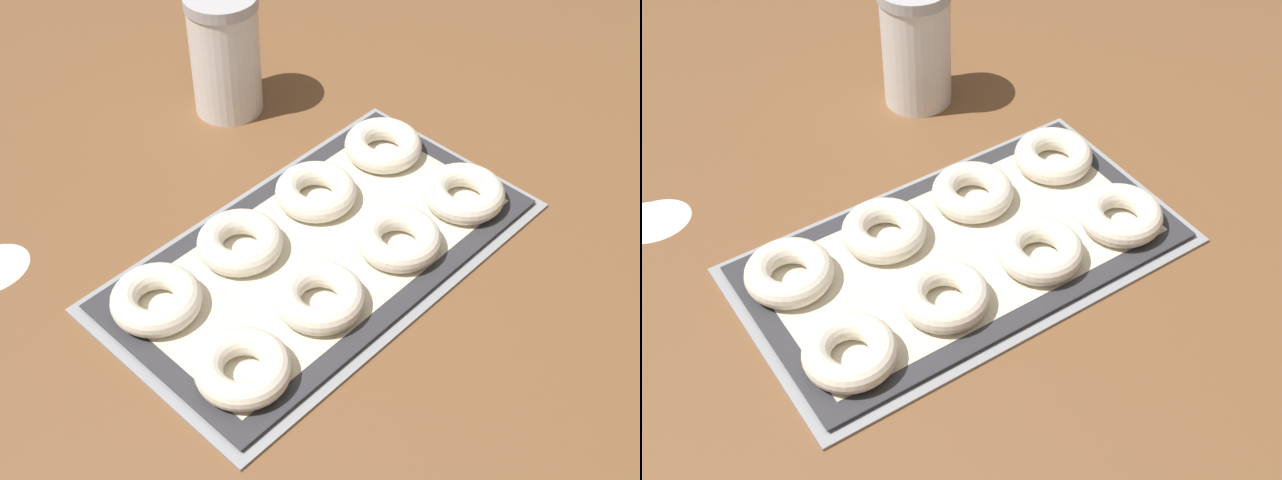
{
  "view_description": "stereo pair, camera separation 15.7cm",
  "coord_description": "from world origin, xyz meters",
  "views": [
    {
      "loc": [
        -0.53,
        -0.51,
        0.76
      ],
      "look_at": [
        -0.01,
        0.0,
        0.03
      ],
      "focal_mm": 50.0,
      "sensor_mm": 36.0,
      "label": 1
    },
    {
      "loc": [
        -0.41,
        -0.61,
        0.76
      ],
      "look_at": [
        -0.01,
        0.0,
        0.03
      ],
      "focal_mm": 50.0,
      "sensor_mm": 36.0,
      "label": 2
    }
  ],
  "objects": [
    {
      "name": "baking_tray",
      "position": [
        -0.01,
        0.0,
        0.0
      ],
      "size": [
        0.52,
        0.29,
        0.01
      ],
      "color": "#93969B",
      "rests_on": "ground_plane"
    },
    {
      "name": "bagel_back_mid_right",
      "position": [
        0.05,
        0.06,
        0.03
      ],
      "size": [
        0.1,
        0.1,
        0.03
      ],
      "color": "silver",
      "rests_on": "baking_mat"
    },
    {
      "name": "baking_mat",
      "position": [
        -0.01,
        0.0,
        0.01
      ],
      "size": [
        0.5,
        0.27,
        0.0
      ],
      "color": "#333338",
      "rests_on": "baking_tray"
    },
    {
      "name": "bagel_back_mid_left",
      "position": [
        -0.07,
        0.07,
        0.03
      ],
      "size": [
        0.1,
        0.1,
        0.03
      ],
      "color": "silver",
      "rests_on": "baking_mat"
    },
    {
      "name": "bagel_back_far_right",
      "position": [
        0.18,
        0.06,
        0.03
      ],
      "size": [
        0.1,
        0.1,
        0.03
      ],
      "color": "silver",
      "rests_on": "baking_mat"
    },
    {
      "name": "flour_canister",
      "position": [
        0.12,
        0.3,
        0.09
      ],
      "size": [
        0.1,
        0.1,
        0.18
      ],
      "color": "white",
      "rests_on": "ground_plane"
    },
    {
      "name": "bagel_back_far_left",
      "position": [
        -0.2,
        0.07,
        0.03
      ],
      "size": [
        0.1,
        0.1,
        0.03
      ],
      "color": "silver",
      "rests_on": "baking_mat"
    },
    {
      "name": "bagel_front_far_right",
      "position": [
        0.18,
        -0.07,
        0.03
      ],
      "size": [
        0.1,
        0.1,
        0.03
      ],
      "color": "silver",
      "rests_on": "baking_mat"
    },
    {
      "name": "bagel_front_far_left",
      "position": [
        -0.19,
        -0.07,
        0.03
      ],
      "size": [
        0.1,
        0.1,
        0.03
      ],
      "color": "silver",
      "rests_on": "baking_mat"
    },
    {
      "name": "ground_plane",
      "position": [
        0.0,
        0.0,
        0.0
      ],
      "size": [
        2.8,
        2.8,
        0.0
      ],
      "primitive_type": "plane",
      "color": "brown"
    },
    {
      "name": "bagel_front_mid_right",
      "position": [
        0.06,
        -0.06,
        0.03
      ],
      "size": [
        0.1,
        0.1,
        0.03
      ],
      "color": "silver",
      "rests_on": "baking_mat"
    },
    {
      "name": "bagel_front_mid_left",
      "position": [
        -0.07,
        -0.06,
        0.03
      ],
      "size": [
        0.1,
        0.1,
        0.03
      ],
      "color": "silver",
      "rests_on": "baking_mat"
    }
  ]
}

